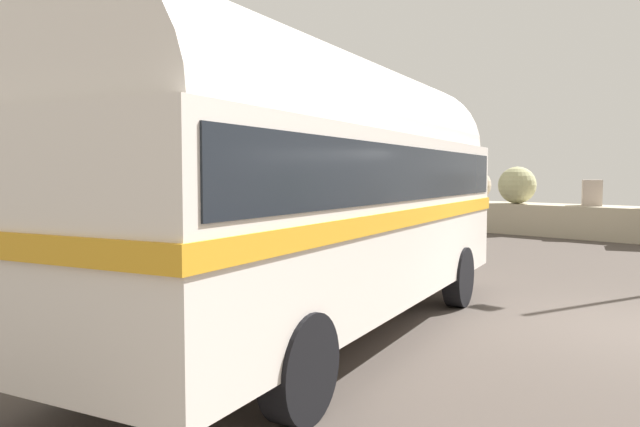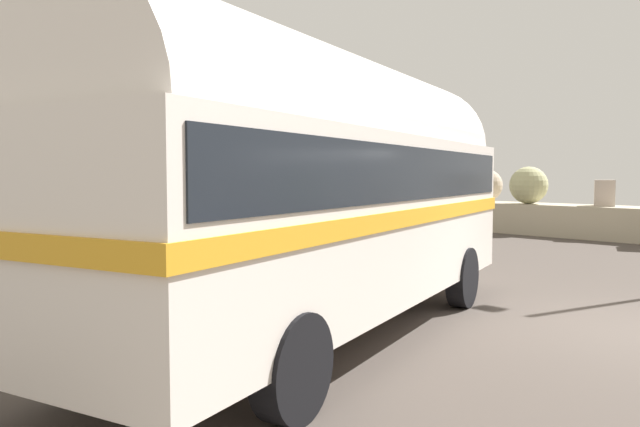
# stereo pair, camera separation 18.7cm
# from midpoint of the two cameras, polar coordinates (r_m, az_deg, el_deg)

# --- Properties ---
(vintage_coach) EXTENTS (5.01, 8.90, 3.70)m
(vintage_coach) POSITION_cam_midpoint_polar(r_m,az_deg,el_deg) (7.90, -0.31, 3.01)
(vintage_coach) COLOR black
(vintage_coach) RESTS_ON ground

